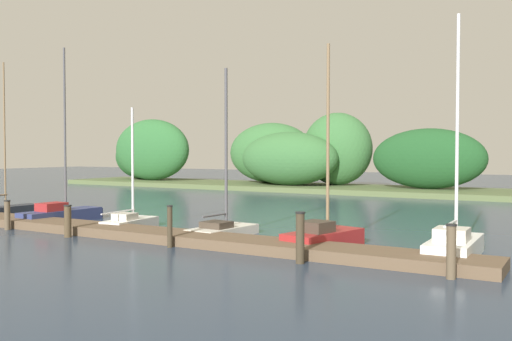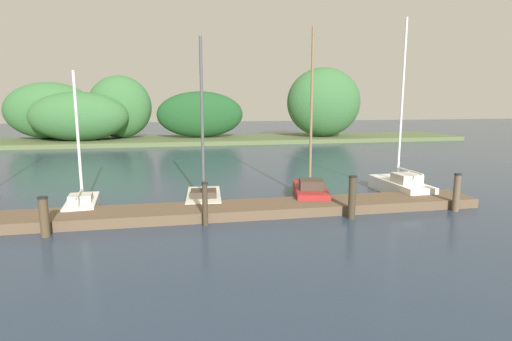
{
  "view_description": "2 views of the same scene",
  "coord_description": "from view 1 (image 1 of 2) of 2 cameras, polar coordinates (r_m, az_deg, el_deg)",
  "views": [
    {
      "loc": [
        14.37,
        -4.49,
        3.28
      ],
      "look_at": [
        4.09,
        12.9,
        2.59
      ],
      "focal_mm": 39.5,
      "sensor_mm": 36.0,
      "label": 1
    },
    {
      "loc": [
        1.25,
        -2.52,
        4.03
      ],
      "look_at": [
        4.18,
        12.15,
        1.48
      ],
      "focal_mm": 28.52,
      "sensor_mm": 36.0,
      "label": 2
    }
  ],
  "objects": [
    {
      "name": "mooring_piling_3",
      "position": [
        19.46,
        -8.72,
        -5.6
      ],
      "size": [
        0.21,
        0.21,
        1.44
      ],
      "color": "#3D3323",
      "rests_on": "ground"
    },
    {
      "name": "dock_pier",
      "position": [
        21.74,
        -11.29,
        -6.29
      ],
      "size": [
        25.13,
        1.8,
        0.35
      ],
      "color": "brown",
      "rests_on": "ground"
    },
    {
      "name": "mooring_piling_2",
      "position": [
        22.68,
        -18.52,
        -4.87
      ],
      "size": [
        0.3,
        0.3,
        1.23
      ],
      "color": "#4C3D28",
      "rests_on": "ground"
    },
    {
      "name": "far_shore",
      "position": [
        47.24,
        7.26,
        1.42
      ],
      "size": [
        61.65,
        8.0,
        7.47
      ],
      "color": "#56663D",
      "rests_on": "ground"
    },
    {
      "name": "sailboat_0",
      "position": [
        30.62,
        -24.19,
        -3.68
      ],
      "size": [
        0.93,
        4.29,
        7.66
      ],
      "rotation": [
        0.0,
        0.0,
        1.57
      ],
      "color": "#232833",
      "rests_on": "ground"
    },
    {
      "name": "sailboat_3",
      "position": [
        21.85,
        -3.26,
        -5.71
      ],
      "size": [
        1.55,
        3.29,
        6.48
      ],
      "rotation": [
        0.0,
        0.0,
        1.49
      ],
      "color": "silver",
      "rests_on": "ground"
    },
    {
      "name": "sailboat_5",
      "position": [
        18.49,
        19.5,
        -7.0
      ],
      "size": [
        1.33,
        3.76,
        7.49
      ],
      "rotation": [
        0.0,
        0.0,
        1.59
      ],
      "color": "white",
      "rests_on": "ground"
    },
    {
      "name": "mooring_piling_1",
      "position": [
        25.72,
        -23.88,
        -4.13
      ],
      "size": [
        0.27,
        0.27,
        1.24
      ],
      "color": "brown",
      "rests_on": "ground"
    },
    {
      "name": "sailboat_2",
      "position": [
        24.44,
        -12.53,
        -5.0
      ],
      "size": [
        1.3,
        3.38,
        5.12
      ],
      "rotation": [
        0.0,
        0.0,
        1.67
      ],
      "color": "white",
      "rests_on": "ground"
    },
    {
      "name": "sailboat_1",
      "position": [
        27.74,
        -18.99,
        -4.05
      ],
      "size": [
        1.29,
        4.27,
        8.08
      ],
      "rotation": [
        0.0,
        0.0,
        1.54
      ],
      "color": "navy",
      "rests_on": "ground"
    },
    {
      "name": "mooring_piling_4",
      "position": [
        16.56,
        4.49,
        -6.78
      ],
      "size": [
        0.29,
        0.29,
        1.51
      ],
      "color": "#3D3323",
      "rests_on": "ground"
    },
    {
      "name": "sailboat_4",
      "position": [
        19.48,
        6.99,
        -6.48
      ],
      "size": [
        1.94,
        3.52,
        6.93
      ],
      "rotation": [
        0.0,
        0.0,
        1.34
      ],
      "color": "maroon",
      "rests_on": "ground"
    },
    {
      "name": "mooring_piling_5",
      "position": [
        15.39,
        19.16,
        -7.74
      ],
      "size": [
        0.28,
        0.28,
        1.42
      ],
      "color": "brown",
      "rests_on": "ground"
    }
  ]
}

